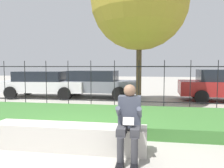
{
  "coord_description": "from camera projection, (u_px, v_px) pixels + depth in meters",
  "views": [
    {
      "loc": [
        1.58,
        -3.89,
        1.59
      ],
      "look_at": [
        0.46,
        2.96,
        1.02
      ],
      "focal_mm": 35.0,
      "sensor_mm": 36.0,
      "label": 1
    }
  ],
  "objects": [
    {
      "name": "ground_plane",
      "position": [
        64.0,
        149.0,
        4.2
      ],
      "size": [
        60.0,
        60.0,
        0.0
      ],
      "primitive_type": "plane",
      "color": "#A8A399"
    },
    {
      "name": "stone_bench",
      "position": [
        69.0,
        138.0,
        4.17
      ],
      "size": [
        2.96,
        0.49,
        0.48
      ],
      "color": "beige",
      "rests_on": "ground_plane"
    },
    {
      "name": "person_seated_reader",
      "position": [
        129.0,
        119.0,
        3.66
      ],
      "size": [
        0.42,
        0.73,
        1.28
      ],
      "color": "black",
      "rests_on": "ground_plane"
    },
    {
      "name": "grass_berm",
      "position": [
        91.0,
        117.0,
        6.19
      ],
      "size": [
        10.57,
        2.66,
        0.28
      ],
      "color": "#3D7533",
      "rests_on": "ground_plane"
    },
    {
      "name": "iron_fence",
      "position": [
        103.0,
        84.0,
        7.78
      ],
      "size": [
        8.57,
        0.03,
        1.79
      ],
      "color": "black",
      "rests_on": "ground_plane"
    },
    {
      "name": "car_parked_center",
      "position": [
        96.0,
        83.0,
        11.04
      ],
      "size": [
        4.26,
        2.03,
        1.37
      ],
      "rotation": [
        0.0,
        0.0,
        -0.05
      ],
      "color": "slate",
      "rests_on": "ground_plane"
    },
    {
      "name": "car_parked_left",
      "position": [
        43.0,
        83.0,
        11.19
      ],
      "size": [
        4.41,
        2.15,
        1.33
      ],
      "rotation": [
        0.0,
        0.0,
        0.06
      ],
      "color": "silver",
      "rests_on": "ground_plane"
    },
    {
      "name": "tree_behind_fence",
      "position": [
        139.0,
        1.0,
        8.22
      ],
      "size": [
        3.68,
        3.68,
        5.88
      ],
      "color": "#4C3D28",
      "rests_on": "ground_plane"
    }
  ]
}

